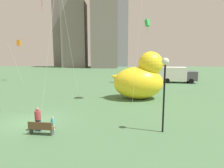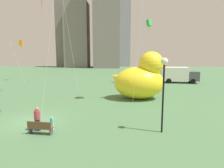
% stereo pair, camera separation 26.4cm
% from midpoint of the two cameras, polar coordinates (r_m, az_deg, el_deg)
% --- Properties ---
extents(ground_plane, '(140.00, 140.00, 0.00)m').
position_cam_midpoint_polar(ground_plane, '(17.06, -22.37, -9.93)').
color(ground_plane, '#4B744C').
extents(park_bench, '(1.66, 0.62, 0.90)m').
position_cam_midpoint_polar(park_bench, '(14.07, -20.29, -11.74)').
color(park_bench, brown).
rests_on(park_bench, ground).
extents(person_adult, '(0.41, 0.41, 1.68)m').
position_cam_midpoint_polar(person_adult, '(14.62, -21.02, -9.13)').
color(person_adult, '#38476B').
rests_on(person_adult, ground).
extents(person_child, '(0.24, 0.24, 0.97)m').
position_cam_midpoint_polar(person_child, '(14.63, -17.20, -10.53)').
color(person_child, silver).
rests_on(person_child, ground).
extents(giant_inflatable_duck, '(6.68, 4.29, 5.54)m').
position_cam_midpoint_polar(giant_inflatable_duck, '(23.44, 7.79, 1.48)').
color(giant_inflatable_duck, yellow).
rests_on(giant_inflatable_duck, ground).
extents(lamppost, '(0.47, 0.47, 5.01)m').
position_cam_midpoint_polar(lamppost, '(13.31, 14.37, 2.17)').
color(lamppost, black).
rests_on(lamppost, ground).
extents(box_truck, '(6.79, 3.01, 2.85)m').
position_cam_midpoint_polar(box_truck, '(38.27, 17.85, 2.54)').
color(box_truck, white).
rests_on(box_truck, ground).
extents(city_skyline, '(31.24, 19.41, 39.75)m').
position_cam_midpoint_polar(city_skyline, '(83.63, -5.36, 17.39)').
color(city_skyline, gray).
rests_on(city_skyline, ground).
extents(kite_orange, '(2.68, 1.94, 7.90)m').
position_cam_midpoint_polar(kite_orange, '(42.51, -25.38, 10.58)').
color(kite_orange, silver).
rests_on(kite_orange, ground).
extents(kite_green, '(2.86, 2.92, 11.04)m').
position_cam_midpoint_polar(kite_green, '(35.49, 9.95, 16.80)').
color(kite_green, silver).
rests_on(kite_green, ground).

